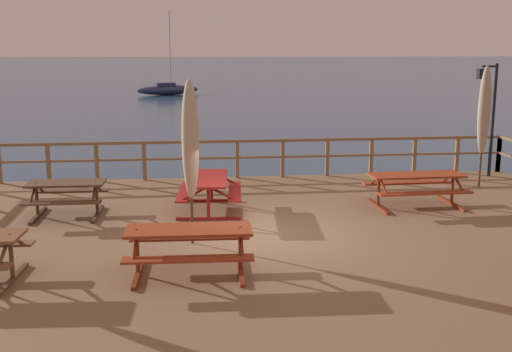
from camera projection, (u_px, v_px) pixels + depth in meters
name	position (u px, v px, depth m)	size (l,w,h in m)	color
ground_plane	(261.00, 268.00, 12.60)	(600.00, 600.00, 0.00)	navy
wooden_deck	(261.00, 251.00, 12.53)	(15.87, 11.36, 0.71)	#846647
railing_waterside_far	(237.00, 153.00, 17.69)	(15.67, 0.10, 1.09)	brown
picnic_table_front_right	(210.00, 186.00, 14.14)	(1.56, 2.12, 0.78)	maroon
picnic_table_back_left	(416.00, 182.00, 14.52)	(2.20, 1.46, 0.78)	#993819
picnic_table_front_left	(66.00, 192.00, 13.66)	(1.67, 1.43, 0.78)	brown
picnic_table_back_right	(189.00, 241.00, 10.15)	(2.08, 1.47, 0.78)	#993819
patio_umbrella_tall_back_left	(484.00, 111.00, 16.24)	(0.32, 0.32, 3.19)	#4C3828
patio_umbrella_tall_back_right	(190.00, 140.00, 11.48)	(0.32, 0.32, 3.09)	#4C3828
lamp_post_hooked	(489.00, 103.00, 17.60)	(0.67, 0.32, 3.20)	black
sailboat_distant	(168.00, 89.00, 58.71)	(6.21, 3.66, 7.72)	navy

